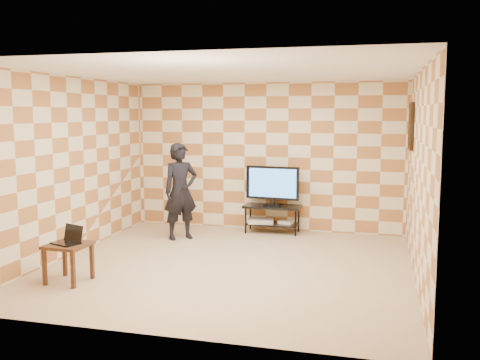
# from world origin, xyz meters

# --- Properties ---
(floor) EXTENTS (5.00, 5.00, 0.00)m
(floor) POSITION_xyz_m (0.00, 0.00, 0.00)
(floor) COLOR tan
(floor) RESTS_ON ground
(wall_back) EXTENTS (5.00, 0.02, 2.70)m
(wall_back) POSITION_xyz_m (0.00, 2.50, 1.35)
(wall_back) COLOR beige
(wall_back) RESTS_ON ground
(wall_front) EXTENTS (5.00, 0.02, 2.70)m
(wall_front) POSITION_xyz_m (0.00, -2.50, 1.35)
(wall_front) COLOR beige
(wall_front) RESTS_ON ground
(wall_left) EXTENTS (0.02, 5.00, 2.70)m
(wall_left) POSITION_xyz_m (-2.50, 0.00, 1.35)
(wall_left) COLOR beige
(wall_left) RESTS_ON ground
(wall_right) EXTENTS (0.02, 5.00, 2.70)m
(wall_right) POSITION_xyz_m (2.50, 0.00, 1.35)
(wall_right) COLOR beige
(wall_right) RESTS_ON ground
(ceiling) EXTENTS (5.00, 5.00, 0.02)m
(ceiling) POSITION_xyz_m (0.00, 0.00, 2.70)
(ceiling) COLOR white
(ceiling) RESTS_ON wall_back
(wall_art) EXTENTS (0.04, 0.72, 0.72)m
(wall_art) POSITION_xyz_m (2.47, 1.55, 1.95)
(wall_art) COLOR black
(wall_art) RESTS_ON wall_right
(tv_stand) EXTENTS (1.02, 0.46, 0.50)m
(tv_stand) POSITION_xyz_m (0.18, 2.22, 0.37)
(tv_stand) COLOR black
(tv_stand) RESTS_ON floor
(tv) EXTENTS (0.98, 0.21, 0.71)m
(tv) POSITION_xyz_m (0.18, 2.22, 0.89)
(tv) COLOR black
(tv) RESTS_ON tv_stand
(dvd_player) EXTENTS (0.50, 0.39, 0.08)m
(dvd_player) POSITION_xyz_m (-0.02, 2.20, 0.21)
(dvd_player) COLOR #B0B0B2
(dvd_player) RESTS_ON tv_stand
(game_console) EXTENTS (0.27, 0.22, 0.06)m
(game_console) POSITION_xyz_m (0.42, 2.24, 0.20)
(game_console) COLOR silver
(game_console) RESTS_ON tv_stand
(side_table) EXTENTS (0.52, 0.52, 0.50)m
(side_table) POSITION_xyz_m (-1.78, -1.23, 0.41)
(side_table) COLOR #391D12
(side_table) RESTS_ON floor
(laptop) EXTENTS (0.41, 0.37, 0.23)m
(laptop) POSITION_xyz_m (-1.78, -1.21, 0.55)
(laptop) COLOR black
(laptop) RESTS_ON side_table
(person) EXTENTS (0.71, 0.70, 1.65)m
(person) POSITION_xyz_m (-1.25, 1.37, 0.82)
(person) COLOR black
(person) RESTS_ON floor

